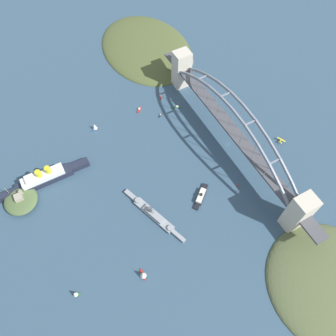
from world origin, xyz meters
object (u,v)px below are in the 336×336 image
channel_marker_buoy (238,185)px  small_boat_5 (143,274)px  small_boat_3 (160,96)px  small_boat_1 (139,110)px  naval_cruiser (153,214)px  small_boat_4 (160,115)px  ocean_liner (44,178)px  small_boat_0 (177,107)px  harbor_arch_bridge (232,129)px  small_boat_6 (75,294)px  seaplane_taxiing_near_bridge (281,141)px  harbor_ferry_steamer (201,196)px  fort_island_mid_harbor (21,200)px  small_boat_2 (95,127)px

channel_marker_buoy → small_boat_5: bearing=105.8°
channel_marker_buoy → small_boat_3: bearing=4.7°
small_boat_1 → small_boat_3: bearing=-78.2°
naval_cruiser → small_boat_5: bearing=144.3°
small_boat_4 → small_boat_5: size_ratio=0.55×
ocean_liner → small_boat_0: size_ratio=9.93×
harbor_arch_bridge → small_boat_6: 228.79m
ocean_liner → seaplane_taxiing_near_bridge: (-79.43, -259.85, -4.50)m
harbor_ferry_steamer → channel_marker_buoy: bearing=-99.6°
harbor_ferry_steamer → small_boat_6: bearing=101.6°
ocean_liner → naval_cruiser: bearing=-137.3°
harbor_ferry_steamer → fort_island_mid_harbor: (84.76, 168.60, 2.16)m
ocean_liner → fort_island_mid_harbor: 32.33m
small_boat_0 → channel_marker_buoy: bearing=-178.6°
small_boat_4 → small_boat_5: bearing=147.7°
ocean_liner → small_boat_1: (44.48, -134.17, -5.54)m
seaplane_taxiing_near_bridge → channel_marker_buoy: size_ratio=3.69×
seaplane_taxiing_near_bridge → small_boat_0: size_ratio=1.00×
harbor_arch_bridge → small_boat_5: 179.13m
ocean_liner → fort_island_mid_harbor: ocean_liner is taller
small_boat_0 → small_boat_4: bearing=95.0°
ocean_liner → small_boat_3: bearing=-73.0°
ocean_liner → seaplane_taxiing_near_bridge: bearing=-107.0°
harbor_arch_bridge → small_boat_5: harbor_arch_bridge is taller
harbor_ferry_steamer → small_boat_4: harbor_ferry_steamer is taller
small_boat_5 → small_boat_0: bearing=-37.6°
ocean_liner → small_boat_5: size_ratio=8.50×
small_boat_6 → small_boat_5: bearing=-102.7°
naval_cruiser → fort_island_mid_harbor: 139.60m
fort_island_mid_harbor → channel_marker_buoy: size_ratio=13.27×
fort_island_mid_harbor → small_boat_0: size_ratio=3.61×
small_boat_3 → small_boat_5: 227.18m
small_boat_1 → small_boat_3: size_ratio=0.92×
ocean_liner → small_boat_2: (42.09, -74.20, -1.67)m
harbor_arch_bridge → small_boat_1: bearing=35.3°
harbor_arch_bridge → fort_island_mid_harbor: (40.69, 232.94, -23.08)m
naval_cruiser → harbor_ferry_steamer: 54.18m
naval_cruiser → channel_marker_buoy: bearing=-97.3°
small_boat_0 → small_boat_6: bearing=129.0°
fort_island_mid_harbor → seaplane_taxiing_near_bridge: size_ratio=3.60×
harbor_arch_bridge → naval_cruiser: 126.92m
small_boat_2 → small_boat_5: size_ratio=0.86×
small_boat_0 → small_boat_6: 244.21m
small_boat_2 → small_boat_3: bearing=-84.2°
small_boat_3 → channel_marker_buoy: channel_marker_buoy is taller
small_boat_1 → harbor_ferry_steamer: bearing=-178.1°
harbor_arch_bridge → naval_cruiser: bearing=108.2°
fort_island_mid_harbor → small_boat_1: (56.82, -163.98, -3.44)m
harbor_arch_bridge → harbor_ferry_steamer: (-44.07, 64.34, -25.24)m
fort_island_mid_harbor → small_boat_3: bearing=-72.1°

